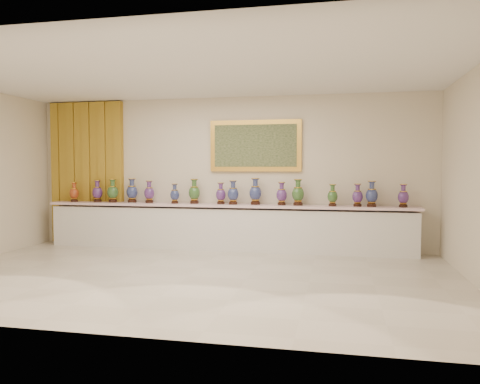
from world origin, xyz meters
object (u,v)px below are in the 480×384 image
(counter, at_px, (225,228))
(vase_0, at_px, (74,193))
(vase_2, at_px, (113,192))
(vase_1, at_px, (97,192))

(counter, height_order, vase_0, vase_0)
(counter, xyz_separation_m, vase_0, (-3.21, -0.04, 0.65))
(vase_0, distance_m, vase_2, 0.87)
(vase_1, bearing_deg, counter, -0.05)
(counter, relative_size, vase_2, 15.16)
(vase_2, bearing_deg, vase_1, 174.49)
(vase_0, height_order, vase_2, vase_2)
(counter, distance_m, vase_1, 2.79)
(vase_0, bearing_deg, counter, 0.75)
(vase_0, xyz_separation_m, vase_2, (0.86, 0.01, 0.03))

